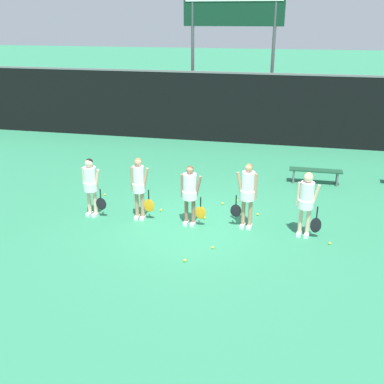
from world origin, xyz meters
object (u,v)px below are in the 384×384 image
Objects in this scene: player_1 at (139,184)px; player_3 at (248,191)px; tennis_ball_8 at (237,200)px; player_2 at (190,191)px; bench_courtside at (316,172)px; tennis_ball_3 at (105,195)px; tennis_ball_4 at (204,218)px; player_0 at (91,183)px; tennis_ball_10 at (161,210)px; tennis_ball_9 at (258,214)px; player_4 at (307,199)px; tennis_ball_2 at (213,247)px; tennis_ball_1 at (330,243)px; scoreboard at (233,26)px; tennis_ball_7 at (304,207)px; tennis_ball_0 at (194,204)px; tennis_ball_5 at (185,260)px; tennis_ball_6 at (223,203)px.

player_1 is 0.99× the size of player_3.
player_2 is at bearing -118.57° from tennis_ball_8.
bench_courtside is 6.77m from tennis_ball_3.
player_0 is at bearing -171.92° from tennis_ball_4.
tennis_ball_10 is at bearing 55.02° from player_1.
tennis_ball_9 is at bearing 34.17° from player_2.
player_0 is at bearing -170.77° from player_4.
player_0 is at bearing 161.65° from tennis_ball_2.
player_1 is at bearing -172.23° from player_3.
tennis_ball_9 is (1.39, 0.54, -0.00)m from tennis_ball_4.
player_4 reaches higher than tennis_ball_3.
tennis_ball_10 is (-4.51, 1.03, 0.00)m from tennis_ball_1.
player_1 reaches higher than tennis_ball_10.
tennis_ball_8 is (-2.52, 2.21, 0.00)m from tennis_ball_1.
scoreboard is 10.37m from player_2.
tennis_ball_10 is at bearing -164.36° from tennis_ball_7.
player_0 is 3.19m from tennis_ball_4.
tennis_ball_9 is (0.24, 0.82, -0.99)m from player_3.
tennis_ball_10 is at bearing 150.56° from player_2.
tennis_ball_9 is at bearing -5.74° from tennis_ball_3.
tennis_ball_1 is (0.62, -0.34, -0.95)m from player_4.
bench_courtside is 25.74× the size of tennis_ball_9.
player_4 is 23.55× the size of tennis_ball_10.
tennis_ball_8 is (3.99, 0.41, 0.00)m from tennis_ball_3.
tennis_ball_8 is at bearing 138.74° from tennis_ball_1.
player_3 is (-1.85, -3.77, 0.61)m from bench_courtside.
tennis_ball_4 reaches higher than tennis_ball_3.
tennis_ball_4 is 1.49m from tennis_ball_9.
player_2 is at bearing -82.94° from tennis_ball_0.
tennis_ball_7 reaches higher than tennis_ball_9.
scoreboard reaches higher than tennis_ball_8.
player_4 is 1.19m from tennis_ball_1.
tennis_ball_5 is at bearing -112.91° from player_3.
tennis_ball_6 is at bearing 126.99° from player_3.
tennis_ball_4 is (-2.60, 0.44, -0.95)m from player_4.
scoreboard is 89.04× the size of tennis_ball_0.
bench_courtside is 23.67× the size of tennis_ball_4.
tennis_ball_1 is (4.91, -0.43, -0.96)m from player_1.
tennis_ball_8 is (0.70, 1.42, -0.00)m from tennis_ball_4.
tennis_ball_8 is at bearing 33.85° from player_0.
player_3 is (1.45, 0.14, 0.07)m from player_2.
player_2 reaches higher than tennis_ball_6.
tennis_ball_1 is (3.68, -1.64, -0.00)m from tennis_ball_0.
player_1 reaches higher than player_4.
bench_courtside is 3.60m from tennis_ball_6.
player_0 is 1.34m from player_1.
player_1 is at bearing 130.73° from tennis_ball_5.
scoreboard is at bearing 95.84° from tennis_ball_2.
player_0 is 0.95× the size of player_1.
scoreboard is 11.70m from tennis_ball_1.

